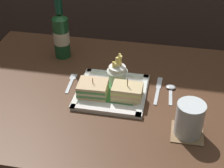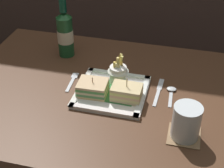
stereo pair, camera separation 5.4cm
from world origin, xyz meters
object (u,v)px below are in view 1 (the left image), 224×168
fork (71,82)px  water_glass (189,121)px  square_plate (111,92)px  dining_table (113,120)px  sandwich_half_left (93,88)px  spoon (171,90)px  sandwich_half_right (127,92)px  fries_cup (117,71)px  knife (158,89)px  beer_bottle (61,34)px

fork → water_glass: bearing=-24.4°
square_plate → water_glass: water_glass is taller
water_glass → dining_table: bearing=148.6°
sandwich_half_left → spoon: sandwich_half_left is taller
dining_table → sandwich_half_right: size_ratio=11.10×
dining_table → water_glass: bearing=-31.4°
fries_cup → knife: bearing=-3.0°
sandwich_half_left → water_glass: (0.33, -0.13, 0.02)m
dining_table → sandwich_half_right: sandwich_half_right is taller
spoon → sandwich_half_left: bearing=-162.5°
beer_bottle → fork: beer_bottle is taller
water_glass → spoon: 0.23m
sandwich_half_left → fries_cup: bearing=52.3°
sandwich_half_left → spoon: (0.27, 0.09, -0.03)m
beer_bottle → water_glass: (0.53, -0.38, -0.05)m
knife → sandwich_half_right: bearing=-141.1°
dining_table → sandwich_half_left: size_ratio=10.89×
fries_cup → knife: 0.16m
knife → spoon: bearing=2.7°
water_glass → spoon: bearing=106.1°
square_plate → beer_bottle: bearing=138.7°
beer_bottle → fork: (0.09, -0.18, -0.10)m
dining_table → square_plate: square_plate is taller
dining_table → fork: 0.22m
dining_table → knife: knife is taller
fork → beer_bottle: bearing=116.2°
dining_table → sandwich_half_left: bearing=-152.7°
fries_cup → sandwich_half_left: bearing=-127.7°
sandwich_half_left → sandwich_half_right: 0.12m
beer_bottle → knife: beer_bottle is taller
fork → square_plate: bearing=-13.6°
square_plate → water_glass: (0.27, -0.16, 0.04)m
water_glass → fork: (-0.44, 0.20, -0.05)m
water_glass → spoon: (-0.06, 0.22, -0.05)m
beer_bottle → spoon: beer_bottle is taller
sandwich_half_left → fork: size_ratio=0.84×
fries_cup → spoon: (0.20, -0.01, -0.05)m
sandwich_half_left → beer_bottle: (-0.19, 0.25, 0.07)m
beer_bottle → water_glass: size_ratio=2.53×
knife → dining_table: bearing=-162.8°
knife → spoon: size_ratio=1.47×
sandwich_half_left → spoon: size_ratio=0.91×
square_plate → sandwich_half_left: sandwich_half_left is taller
sandwich_half_left → sandwich_half_right: bearing=-0.0°
beer_bottle → spoon: (0.46, -0.16, -0.10)m
fork → spoon: bearing=2.8°
beer_bottle → fries_cup: bearing=-31.1°
water_glass → knife: size_ratio=0.65×
knife → fries_cup: bearing=177.0°
dining_table → sandwich_half_right: (0.06, -0.03, 0.17)m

